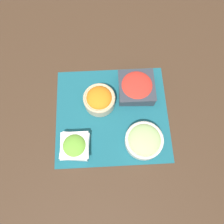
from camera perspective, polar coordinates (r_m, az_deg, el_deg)
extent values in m
plane|color=#422D1E|center=(0.98, 0.00, -0.67)|extent=(3.00, 3.00, 0.00)
cube|color=#195B6B|center=(0.97, 0.00, -0.63)|extent=(0.50, 0.45, 0.00)
cylinder|color=#C6B28E|center=(0.97, -3.29, 3.08)|extent=(0.14, 0.14, 0.06)
torus|color=#C6B28E|center=(0.94, -3.38, 3.75)|extent=(0.14, 0.14, 0.01)
ellipsoid|color=orange|center=(0.94, -3.38, 3.75)|extent=(0.11, 0.11, 0.05)
cube|color=white|center=(0.93, -9.60, -8.85)|extent=(0.12, 0.12, 0.04)
cube|color=white|center=(0.91, -9.81, -8.61)|extent=(0.11, 0.11, 0.00)
ellipsoid|color=#6BAD38|center=(0.91, -9.79, -8.63)|extent=(0.10, 0.10, 0.04)
cylinder|color=silver|center=(0.93, 8.30, -7.43)|extent=(0.16, 0.16, 0.04)
torus|color=silver|center=(0.91, 8.48, -7.15)|extent=(0.16, 0.16, 0.01)
ellipsoid|color=#A8CC7F|center=(0.91, 8.48, -7.15)|extent=(0.13, 0.13, 0.04)
cube|color=#333842|center=(1.00, 6.36, 6.27)|extent=(0.16, 0.16, 0.05)
cube|color=#333842|center=(0.97, 6.53, 6.99)|extent=(0.16, 0.16, 0.00)
ellipsoid|color=red|center=(0.98, 6.52, 6.94)|extent=(0.14, 0.14, 0.03)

